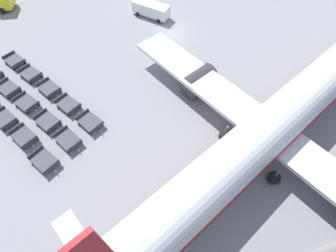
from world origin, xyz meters
TOP-DOWN VIEW (x-y plane):
  - ground_plane at (0.00, 0.00)m, footprint 500.00×500.00m
  - airplane at (19.76, -3.73)m, footprint 36.45×46.38m
  - service_van at (-5.40, 0.51)m, footprint 5.91×3.77m
  - baggage_dolly_row_near_col_c at (0.08, -23.73)m, footprint 3.41×2.20m
  - baggage_dolly_row_near_col_d at (3.58, -23.03)m, footprint 3.41×2.20m
  - baggage_dolly_row_near_col_e at (7.52, -22.63)m, footprint 3.41×2.26m
  - baggage_dolly_row_mid_a_col_b at (-3.99, -21.73)m, footprint 3.42×2.30m
  - baggage_dolly_row_mid_a_col_c at (-0.56, -21.01)m, footprint 3.42×2.32m
  - baggage_dolly_row_mid_a_col_d at (3.36, -20.32)m, footprint 3.41×2.24m
  - baggage_dolly_row_mid_a_col_e at (6.83, -19.75)m, footprint 3.39×2.11m
  - baggage_dolly_row_mid_b_col_a at (-8.27, -19.34)m, footprint 3.41×2.19m
  - baggage_dolly_row_mid_b_col_b at (-4.65, -18.77)m, footprint 3.42×2.28m
  - baggage_dolly_row_mid_b_col_c at (-0.96, -18.10)m, footprint 3.39×2.12m
  - baggage_dolly_row_mid_b_col_d at (2.68, -17.54)m, footprint 3.41×2.23m
  - baggage_dolly_row_mid_b_col_e at (6.33, -16.90)m, footprint 3.40×2.15m
  - stand_guidance_stripe at (21.50, -13.56)m, footprint 0.84×24.23m

SIDE VIEW (x-z plane):
  - ground_plane at x=0.00m, z-range 0.00..0.00m
  - stand_guidance_stripe at x=21.50m, z-range 0.00..0.01m
  - baggage_dolly_row_near_col_c at x=0.08m, z-range 0.02..0.94m
  - baggage_dolly_row_near_col_d at x=3.58m, z-range 0.02..0.94m
  - baggage_dolly_row_near_col_e at x=7.52m, z-range 0.02..0.94m
  - baggage_dolly_row_mid_a_col_b at x=-3.99m, z-range 0.02..0.94m
  - baggage_dolly_row_mid_a_col_c at x=-0.56m, z-range 0.02..0.94m
  - baggage_dolly_row_mid_a_col_d at x=3.36m, z-range 0.02..0.94m
  - baggage_dolly_row_mid_a_col_e at x=6.83m, z-range 0.02..0.94m
  - baggage_dolly_row_mid_b_col_a at x=-8.27m, z-range 0.02..0.94m
  - baggage_dolly_row_mid_b_col_b at x=-4.65m, z-range 0.02..0.94m
  - baggage_dolly_row_mid_b_col_c at x=-0.96m, z-range 0.02..0.94m
  - baggage_dolly_row_mid_b_col_d at x=2.68m, z-range 0.02..0.94m
  - baggage_dolly_row_mid_b_col_e at x=6.33m, z-range 0.02..0.94m
  - service_van at x=-5.40m, z-range 0.10..2.05m
  - airplane at x=19.76m, z-range -2.92..9.29m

